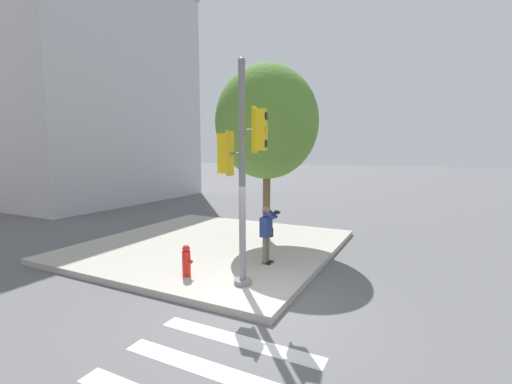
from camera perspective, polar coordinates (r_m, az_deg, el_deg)
name	(u,v)px	position (r m, az deg, el deg)	size (l,w,h in m)	color
ground_plane	(259,310)	(7.54, 0.47, -19.07)	(160.00, 160.00, 0.00)	#5B5B5E
sidewalk_corner	(212,245)	(12.02, -7.37, -8.78)	(8.00, 8.00, 0.17)	#ADA89E
traffic_signal_pole	(242,164)	(7.78, -2.31, 4.74)	(0.51, 1.17, 5.17)	slate
person_photographer	(267,230)	(9.59, 1.80, -6.27)	(0.58, 0.54, 1.60)	black
street_tree	(267,123)	(11.86, 1.81, 11.50)	(3.51, 3.51, 6.04)	brown
fire_hydrant	(186,261)	(8.89, -11.52, -11.18)	(0.21, 0.27, 0.81)	red
building_right	(73,89)	(28.16, -28.24, 14.90)	(12.45, 13.08, 15.34)	#BCBCC1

